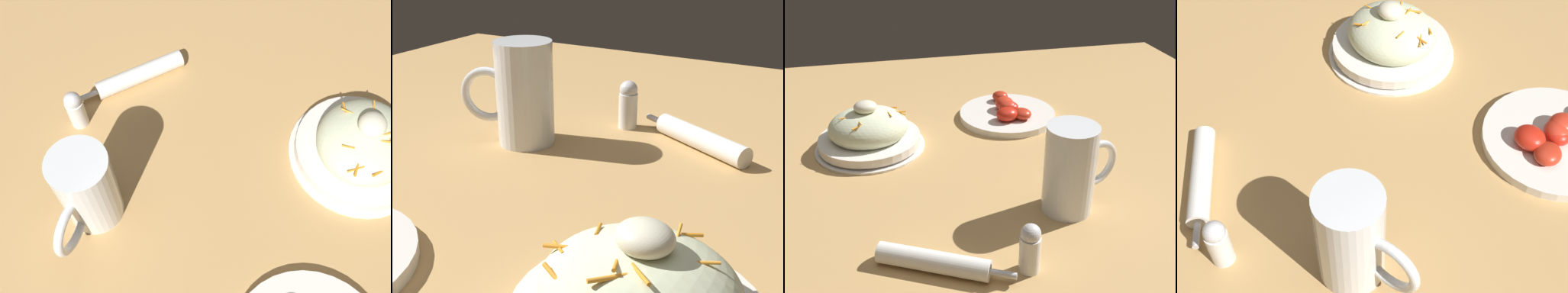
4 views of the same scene
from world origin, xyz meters
TOP-DOWN VIEW (x-y plane):
  - ground_plane at (0.00, 0.00)m, footprint 1.43×1.43m
  - beer_mug at (0.11, -0.11)m, footprint 0.13×0.08m
  - napkin_roll at (-0.12, -0.20)m, footprint 0.18×0.11m
  - salt_shaker at (0.01, -0.23)m, footprint 0.03×0.03m

SIDE VIEW (x-z plane):
  - ground_plane at x=0.00m, z-range 0.00..0.00m
  - napkin_roll at x=-0.12m, z-range 0.00..0.03m
  - salt_shaker at x=0.01m, z-range 0.00..0.08m
  - beer_mug at x=0.11m, z-range -0.01..0.14m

